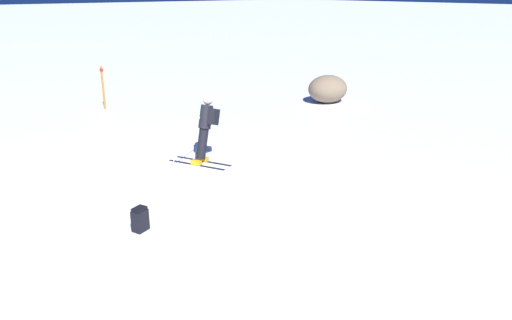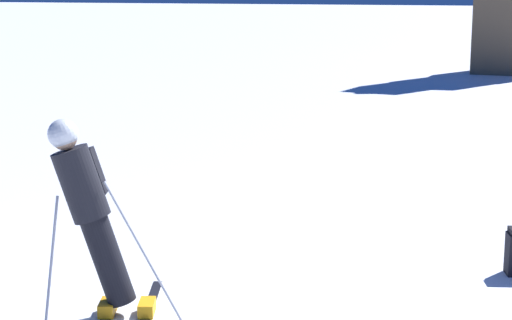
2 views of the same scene
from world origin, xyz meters
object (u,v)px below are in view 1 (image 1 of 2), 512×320
exposed_boulder_0 (328,89)px  trail_marker (103,86)px  skier (206,125)px  spare_backpack (140,219)px

exposed_boulder_0 → trail_marker: size_ratio=1.03×
skier → spare_backpack: bearing=14.6°
spare_backpack → exposed_boulder_0: bearing=-174.7°
skier → spare_backpack: (3.48, 2.70, -0.78)m
skier → trail_marker: skier is taller
spare_backpack → exposed_boulder_0: 12.94m
exposed_boulder_0 → trail_marker: (7.73, -4.87, 0.37)m
skier → exposed_boulder_0: skier is taller
skier → exposed_boulder_0: bearing=176.2°
skier → exposed_boulder_0: (-8.20, -2.88, -0.45)m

